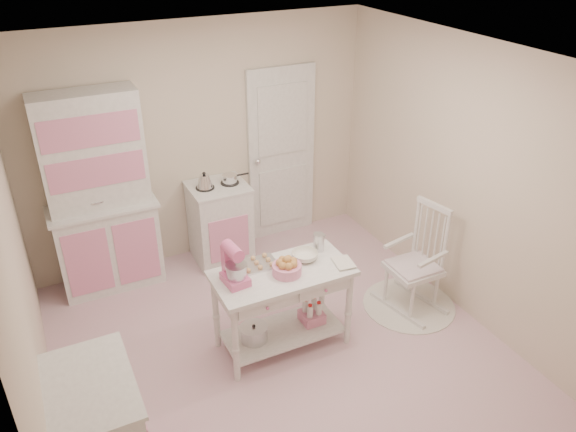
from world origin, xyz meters
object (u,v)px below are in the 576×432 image
object	(u,v)px
rocking_chair	(414,259)
hutch	(100,195)
stand_mixer	(235,266)
bread_basket	(287,269)
work_table	(282,309)
stove	(220,223)

from	to	relation	value
rocking_chair	hutch	bearing A→B (deg)	134.76
stand_mixer	bread_basket	xyz separation A→B (m)	(0.44, -0.07, -0.12)
work_table	stand_mixer	size ratio (longest dim) A/B	3.53
stove	work_table	bearing A→B (deg)	-90.18
stove	rocking_chair	distance (m)	2.16
stand_mixer	bread_basket	size ratio (longest dim) A/B	1.36
rocking_chair	stand_mixer	world-z (taller)	stand_mixer
work_table	stand_mixer	distance (m)	0.71
work_table	stove	bearing A→B (deg)	89.82
work_table	bread_basket	bearing A→B (deg)	-68.20
stove	stand_mixer	bearing A→B (deg)	-104.93
hutch	rocking_chair	distance (m)	3.14
hutch	work_table	size ratio (longest dim) A/B	1.73
hutch	stove	distance (m)	1.33
stove	rocking_chair	world-z (taller)	rocking_chair
rocking_chair	work_table	world-z (taller)	rocking_chair
stove	rocking_chair	bearing A→B (deg)	-50.18
hutch	stove	size ratio (longest dim) A/B	2.26
hutch	bread_basket	xyz separation A→B (m)	(1.21, -1.71, -0.19)
stove	work_table	distance (m)	1.62
hutch	bread_basket	size ratio (longest dim) A/B	8.32
stove	hutch	bearing A→B (deg)	177.61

